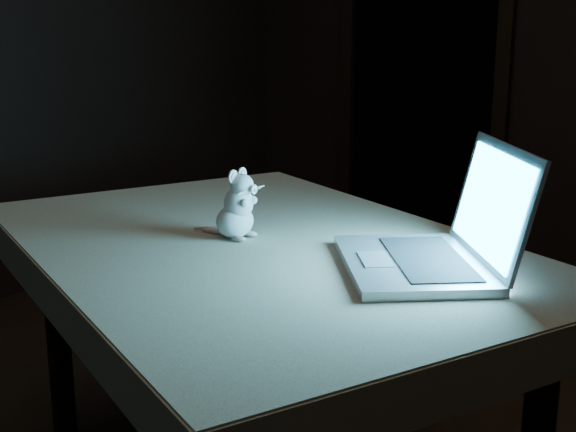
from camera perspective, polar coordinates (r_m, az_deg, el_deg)
The scene contains 5 objects.
doorway at distance 4.51m, azimuth 9.94°, elevation 11.01°, with size 1.06×0.36×2.13m, color black, non-canonical shape.
table at distance 2.04m, azimuth -2.25°, elevation -12.39°, with size 1.42×0.91×0.76m, color black, non-canonical shape.
tablecloth at distance 1.89m, azimuth -1.30°, elevation -3.57°, with size 1.52×1.02×0.10m, color beige, non-canonical shape.
laptop at distance 1.68m, azimuth 9.35°, elevation 0.67°, with size 0.41×0.36×0.28m, color silver, non-canonical shape.
plush_mouse at distance 1.92m, azimuth -3.99°, elevation 0.92°, with size 0.13×0.13×0.18m, color silver, non-canonical shape.
Camera 1 is at (0.99, -1.49, 1.29)m, focal length 48.00 mm.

